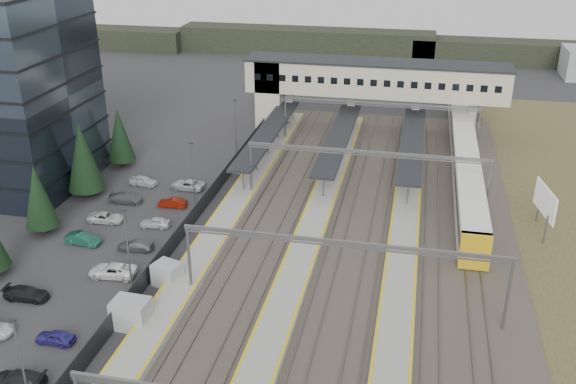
% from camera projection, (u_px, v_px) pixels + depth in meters
% --- Properties ---
extents(ground, '(220.00, 220.00, 0.00)m').
position_uv_depth(ground, '(236.00, 253.00, 66.86)').
color(ground, '#2B2B2D').
rests_on(ground, ground).
extents(conifer_row, '(4.42, 49.82, 9.50)m').
position_uv_depth(conifer_row, '(17.00, 208.00, 65.53)').
color(conifer_row, black).
rests_on(conifer_row, ground).
extents(car_park, '(10.53, 44.56, 1.29)m').
position_uv_depth(car_park, '(89.00, 264.00, 63.65)').
color(car_park, silver).
rests_on(car_park, ground).
extents(lampposts, '(0.50, 53.25, 8.07)m').
position_uv_depth(lampposts, '(165.00, 204.00, 67.67)').
color(lampposts, slate).
rests_on(lampposts, ground).
extents(fence, '(0.08, 90.00, 2.00)m').
position_uv_depth(fence, '(192.00, 218.00, 72.11)').
color(fence, '#26282B').
rests_on(fence, ground).
extents(relay_cabin_near, '(3.19, 2.40, 2.58)m').
position_uv_depth(relay_cabin_near, '(131.00, 313.00, 54.91)').
color(relay_cabin_near, '#9B9DA0').
rests_on(relay_cabin_near, ground).
extents(relay_cabin_far, '(2.98, 2.71, 2.26)m').
position_uv_depth(relay_cabin_far, '(167.00, 274.00, 60.98)').
color(relay_cabin_far, '#9B9DA0').
rests_on(relay_cabin_far, ground).
extents(rail_corridor, '(34.00, 90.00, 0.92)m').
position_uv_depth(rail_corridor, '(331.00, 237.00, 69.44)').
color(rail_corridor, '#3A352E').
rests_on(rail_corridor, ground).
extents(canopies, '(23.10, 30.00, 3.28)m').
position_uv_depth(canopies, '(339.00, 137.00, 87.96)').
color(canopies, black).
rests_on(canopies, ground).
extents(footbridge, '(40.40, 6.40, 11.20)m').
position_uv_depth(footbridge, '(357.00, 81.00, 99.51)').
color(footbridge, '#B2A68E').
rests_on(footbridge, ground).
extents(gantries, '(28.40, 62.28, 7.17)m').
position_uv_depth(gantries, '(356.00, 199.00, 64.79)').
color(gantries, slate).
rests_on(gantries, ground).
extents(train, '(3.03, 63.26, 3.81)m').
position_uv_depth(train, '(463.00, 144.00, 90.46)').
color(train, white).
rests_on(train, ground).
extents(billboard, '(1.28, 6.21, 5.39)m').
position_uv_depth(billboard, '(545.00, 202.00, 69.59)').
color(billboard, slate).
rests_on(billboard, ground).
extents(treeline_far, '(170.00, 19.00, 7.00)m').
position_uv_depth(treeline_far, '(452.00, 50.00, 143.33)').
color(treeline_far, black).
rests_on(treeline_far, ground).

